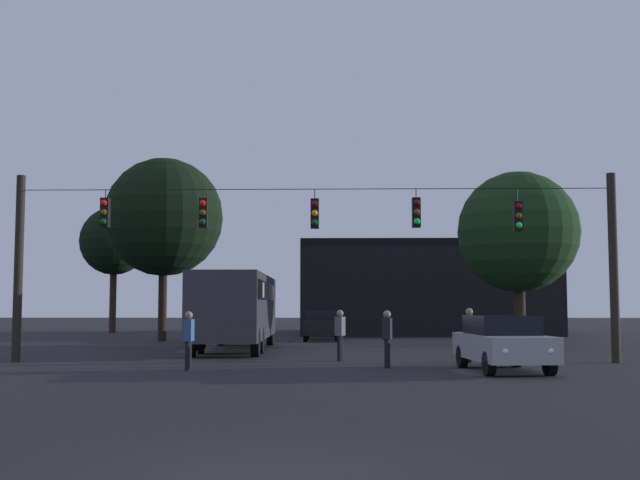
{
  "coord_description": "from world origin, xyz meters",
  "views": [
    {
      "loc": [
        0.81,
        -8.57,
        1.8
      ],
      "look_at": [
        0.15,
        19.48,
        4.1
      ],
      "focal_mm": 44.88,
      "sensor_mm": 36.0,
      "label": 1
    }
  ],
  "objects_px": {
    "pedestrian_crossing_left": "(470,332)",
    "pedestrian_near_bus": "(387,336)",
    "car_far_left": "(322,325)",
    "tree_left_silhouette": "(164,217)",
    "tree_right_far": "(114,242)",
    "pedestrian_crossing_center": "(188,337)",
    "city_bus": "(237,304)",
    "tree_behind_building": "(518,232)",
    "car_near_right": "(502,342)",
    "pedestrian_crossing_right": "(340,332)"
  },
  "relations": [
    {
      "from": "pedestrian_crossing_left",
      "to": "pedestrian_near_bus",
      "type": "bearing_deg",
      "value": -140.68
    },
    {
      "from": "car_far_left",
      "to": "tree_left_silhouette",
      "type": "distance_m",
      "value": 9.76
    },
    {
      "from": "tree_left_silhouette",
      "to": "tree_right_far",
      "type": "xyz_separation_m",
      "value": [
        -5.96,
        12.1,
        -0.26
      ]
    },
    {
      "from": "tree_right_far",
      "to": "pedestrian_crossing_center",
      "type": "bearing_deg",
      "value": -70.45
    },
    {
      "from": "city_bus",
      "to": "car_far_left",
      "type": "bearing_deg",
      "value": 70.25
    },
    {
      "from": "car_far_left",
      "to": "tree_behind_building",
      "type": "distance_m",
      "value": 11.07
    },
    {
      "from": "pedestrian_crossing_center",
      "to": "tree_right_far",
      "type": "relative_size",
      "value": 0.2
    },
    {
      "from": "car_near_right",
      "to": "city_bus",
      "type": "bearing_deg",
      "value": 130.51
    },
    {
      "from": "tree_left_silhouette",
      "to": "tree_right_far",
      "type": "height_order",
      "value": "tree_left_silhouette"
    },
    {
      "from": "city_bus",
      "to": "tree_right_far",
      "type": "bearing_deg",
      "value": 118.17
    },
    {
      "from": "city_bus",
      "to": "pedestrian_crossing_left",
      "type": "relative_size",
      "value": 6.45
    },
    {
      "from": "pedestrian_crossing_left",
      "to": "tree_behind_building",
      "type": "bearing_deg",
      "value": 70.01
    },
    {
      "from": "pedestrian_near_bus",
      "to": "tree_right_far",
      "type": "bearing_deg",
      "value": 119.15
    },
    {
      "from": "pedestrian_crossing_center",
      "to": "pedestrian_crossing_right",
      "type": "relative_size",
      "value": 0.99
    },
    {
      "from": "pedestrian_crossing_right",
      "to": "tree_behind_building",
      "type": "relative_size",
      "value": 0.21
    },
    {
      "from": "car_near_right",
      "to": "tree_left_silhouette",
      "type": "distance_m",
      "value": 23.12
    },
    {
      "from": "pedestrian_crossing_center",
      "to": "pedestrian_crossing_left",
      "type": "bearing_deg",
      "value": 21.06
    },
    {
      "from": "city_bus",
      "to": "pedestrian_crossing_left",
      "type": "height_order",
      "value": "city_bus"
    },
    {
      "from": "pedestrian_crossing_right",
      "to": "pedestrian_near_bus",
      "type": "xyz_separation_m",
      "value": [
        1.35,
        -2.94,
        -0.0
      ]
    },
    {
      "from": "car_far_left",
      "to": "pedestrian_crossing_right",
      "type": "relative_size",
      "value": 2.64
    },
    {
      "from": "pedestrian_crossing_right",
      "to": "car_far_left",
      "type": "bearing_deg",
      "value": 93.5
    },
    {
      "from": "car_far_left",
      "to": "tree_left_silhouette",
      "type": "height_order",
      "value": "tree_left_silhouette"
    },
    {
      "from": "tree_behind_building",
      "to": "tree_right_far",
      "type": "xyz_separation_m",
      "value": [
        -23.12,
        15.49,
        0.85
      ]
    },
    {
      "from": "pedestrian_crossing_right",
      "to": "tree_left_silhouette",
      "type": "bearing_deg",
      "value": 122.38
    },
    {
      "from": "city_bus",
      "to": "pedestrian_crossing_left",
      "type": "bearing_deg",
      "value": -39.72
    },
    {
      "from": "pedestrian_crossing_center",
      "to": "tree_behind_building",
      "type": "height_order",
      "value": "tree_behind_building"
    },
    {
      "from": "pedestrian_crossing_left",
      "to": "pedestrian_crossing_right",
      "type": "relative_size",
      "value": 1.04
    },
    {
      "from": "pedestrian_crossing_left",
      "to": "tree_behind_building",
      "type": "distance_m",
      "value": 12.84
    },
    {
      "from": "pedestrian_crossing_left",
      "to": "tree_right_far",
      "type": "distance_m",
      "value": 33.3
    },
    {
      "from": "pedestrian_crossing_center",
      "to": "tree_behind_building",
      "type": "bearing_deg",
      "value": 49.56
    },
    {
      "from": "car_far_left",
      "to": "city_bus",
      "type": "bearing_deg",
      "value": -109.75
    },
    {
      "from": "pedestrian_crossing_center",
      "to": "tree_left_silhouette",
      "type": "bearing_deg",
      "value": 104.71
    },
    {
      "from": "pedestrian_near_bus",
      "to": "car_near_right",
      "type": "bearing_deg",
      "value": -17.9
    },
    {
      "from": "car_far_left",
      "to": "pedestrian_crossing_right",
      "type": "height_order",
      "value": "pedestrian_crossing_right"
    },
    {
      "from": "city_bus",
      "to": "tree_behind_building",
      "type": "relative_size",
      "value": 1.39
    },
    {
      "from": "pedestrian_crossing_center",
      "to": "tree_left_silhouette",
      "type": "relative_size",
      "value": 0.18
    },
    {
      "from": "pedestrian_crossing_left",
      "to": "city_bus",
      "type": "bearing_deg",
      "value": 140.28
    },
    {
      "from": "pedestrian_crossing_right",
      "to": "tree_behind_building",
      "type": "xyz_separation_m",
      "value": [
        8.23,
        10.7,
        4.23
      ]
    },
    {
      "from": "pedestrian_near_bus",
      "to": "tree_behind_building",
      "type": "relative_size",
      "value": 0.21
    },
    {
      "from": "car_far_left",
      "to": "pedestrian_crossing_left",
      "type": "relative_size",
      "value": 2.55
    },
    {
      "from": "car_near_right",
      "to": "pedestrian_crossing_left",
      "type": "distance_m",
      "value": 3.26
    },
    {
      "from": "city_bus",
      "to": "car_far_left",
      "type": "xyz_separation_m",
      "value": [
        3.24,
        9.01,
        -1.07
      ]
    },
    {
      "from": "tree_right_far",
      "to": "car_far_left",
      "type": "bearing_deg",
      "value": -38.31
    },
    {
      "from": "pedestrian_crossing_left",
      "to": "pedestrian_near_bus",
      "type": "xyz_separation_m",
      "value": [
        -2.73,
        -2.23,
        -0.04
      ]
    },
    {
      "from": "pedestrian_crossing_center",
      "to": "pedestrian_crossing_right",
      "type": "bearing_deg",
      "value": 42.78
    },
    {
      "from": "tree_behind_building",
      "to": "tree_right_far",
      "type": "distance_m",
      "value": 27.85
    },
    {
      "from": "car_near_right",
      "to": "tree_behind_building",
      "type": "relative_size",
      "value": 0.56
    },
    {
      "from": "pedestrian_crossing_left",
      "to": "pedestrian_crossing_right",
      "type": "height_order",
      "value": "pedestrian_crossing_left"
    },
    {
      "from": "car_near_right",
      "to": "tree_behind_building",
      "type": "xyz_separation_m",
      "value": [
        3.78,
        14.64,
        4.36
      ]
    },
    {
      "from": "tree_right_far",
      "to": "pedestrian_crossing_left",
      "type": "bearing_deg",
      "value": -54.8
    }
  ]
}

